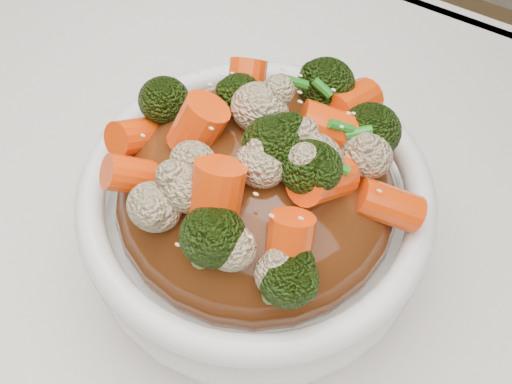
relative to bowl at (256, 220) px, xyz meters
The scene contains 8 objects.
tablecloth 0.08m from the bowl, 87.91° to the right, with size 1.20×0.80×0.04m, color white.
bowl is the anchor object (origin of this frame).
sauce_base 0.03m from the bowl, behind, with size 0.18×0.18×0.10m, color #4F240D.
carrots 0.10m from the bowl, behind, with size 0.18×0.18×0.05m, color #F94508, non-canonical shape.
broccoli 0.10m from the bowl, behind, with size 0.18×0.18×0.05m, color black, non-canonical shape.
cauliflower 0.10m from the bowl, behind, with size 0.18×0.18×0.04m, color #C8B288, non-canonical shape.
scallions 0.10m from the bowl, behind, with size 0.14×0.14×0.02m, color #1D731A, non-canonical shape.
sesame_seeds 0.10m from the bowl, behind, with size 0.17×0.17×0.01m, color beige, non-canonical shape.
Camera 1 is at (0.11, -0.14, 1.15)m, focal length 42.00 mm.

